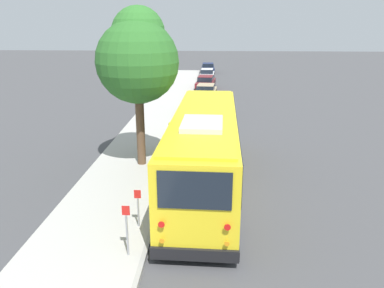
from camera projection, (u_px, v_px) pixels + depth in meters
The scene contains 13 objects.
ground_plane at pixel (214, 200), 14.43m from camera, with size 160.00×160.00×0.00m, color #474749.
sidewalk_slab at pixel (114, 195), 14.61m from camera, with size 80.00×3.63×0.15m, color #B2AFA8.
curb_strip at pixel (162, 197), 14.51m from camera, with size 80.00×0.14×0.15m, color #9D9A94.
shuttle_bus at pixel (205, 146), 15.07m from camera, with size 11.22×2.78×3.30m.
parked_sedan_black at pixel (201, 106), 27.80m from camera, with size 4.39×1.99×1.33m.
parked_sedan_tan at pixel (206, 92), 33.27m from camera, with size 4.39×2.00×1.31m.
parked_sedan_maroon at pixel (206, 83), 38.67m from camera, with size 4.79×2.08×1.30m.
parked_sedan_white at pixel (207, 75), 44.85m from camera, with size 4.23×1.78×1.27m.
parked_sedan_navy at pixel (208, 68), 51.20m from camera, with size 4.33×1.85×1.27m.
street_tree at pixel (138, 56), 16.29m from camera, with size 3.64×3.64×7.09m.
sign_post_near at pixel (127, 230), 10.50m from camera, with size 0.06×0.22×1.56m.
sign_post_far at pixel (138, 208), 12.06m from camera, with size 0.06×0.22×1.29m.
fire_hydrant at pixel (170, 129), 22.02m from camera, with size 0.22×0.22×0.81m.
Camera 1 is at (-13.09, 0.14, 6.50)m, focal length 35.00 mm.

